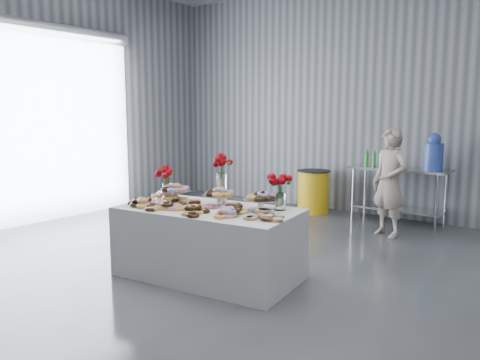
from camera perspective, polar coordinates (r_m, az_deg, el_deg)
The scene contains 16 objects.
ground at distance 4.83m, azimuth -6.75°, elevation -13.18°, with size 9.00×9.00×0.00m, color #33363A.
room_walls at distance 4.82m, azimuth -9.16°, elevation 18.68°, with size 8.04×9.04×4.02m.
display_table at distance 5.07m, azimuth -3.85°, elevation -7.61°, with size 1.90×1.00×0.75m, color silver.
prep_table at distance 7.79m, azimuth 18.76°, elevation -0.59°, with size 1.50×0.60×0.90m.
donut_mounds at distance 4.93m, azimuth -4.28°, elevation -3.04°, with size 1.80×0.80×0.09m, color #D79F4E, non-canonical shape.
cake_stand_left at distance 5.39m, azimuth -7.88°, elevation -1.10°, with size 0.36×0.36×0.17m.
cake_stand_mid at distance 5.05m, azimuth -2.49°, elevation -1.66°, with size 0.36×0.36×0.17m.
cake_stand_right at distance 4.80m, azimuth 2.56°, elevation -2.18°, with size 0.36×0.36×0.17m.
danish_pile at distance 4.47m, azimuth 3.06°, elevation -4.09°, with size 0.48×0.48×0.11m, color silver, non-canonical shape.
bouquet_left at distance 5.57m, azimuth -8.91°, elevation 0.81°, with size 0.26×0.26×0.42m.
bouquet_right at distance 4.85m, azimuth 4.96°, elevation -0.23°, with size 0.26×0.26×0.42m.
bouquet_center at distance 5.23m, azimuth -2.25°, elevation 1.34°, with size 0.26×0.26×0.57m.
water_jug at distance 7.58m, azimuth 22.52°, elevation 3.03°, with size 0.28×0.28×0.55m.
drink_bottles at distance 7.75m, azimuth 16.42°, elevation 2.57°, with size 0.54×0.08×0.27m, color #268C33, non-canonical shape.
person at distance 6.94m, azimuth 17.77°, elevation -0.33°, with size 0.56×0.37×1.54m, color #CC8C93.
trash_barrel at distance 8.34m, azimuth 8.92°, elevation -1.37°, with size 0.59×0.59×0.75m.
Camera 1 is at (3.15, -3.20, 1.76)m, focal length 35.00 mm.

